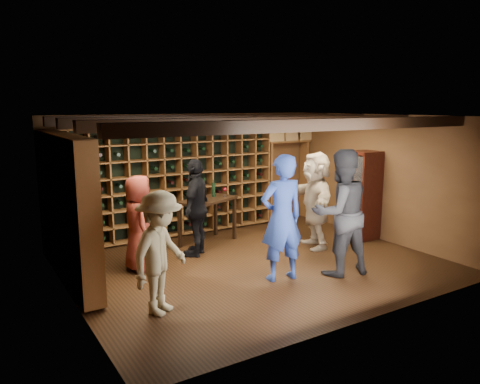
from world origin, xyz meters
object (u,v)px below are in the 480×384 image
display_cabinet (363,197)px  man_blue_shirt (282,218)px  man_grey_suit (340,213)px  guest_woman_black (196,208)px  guest_red_floral (139,223)px  guest_beige (315,200)px  tasting_table (208,204)px  guest_khaki (160,253)px

display_cabinet → man_blue_shirt: bearing=-160.3°
display_cabinet → man_blue_shirt: 2.93m
display_cabinet → man_grey_suit: 2.22m
man_grey_suit → guest_woman_black: man_grey_suit is taller
guest_red_floral → guest_beige: guest_beige is taller
guest_red_floral → guest_woman_black: bearing=-70.8°
man_blue_shirt → guest_woman_black: man_blue_shirt is taller
guest_beige → tasting_table: size_ratio=1.39×
guest_woman_black → guest_khaki: (-1.47, -1.93, -0.06)m
man_grey_suit → guest_khaki: bearing=7.5°
tasting_table → guest_woman_black: bearing=-155.6°
man_blue_shirt → guest_red_floral: bearing=-35.7°
display_cabinet → tasting_table: display_cabinet is taller
man_blue_shirt → guest_woman_black: bearing=-65.5°
guest_khaki → tasting_table: (1.97, 2.46, -0.03)m
guest_beige → tasting_table: guest_beige is taller
tasting_table → guest_khaki: bearing=-151.1°
tasting_table → guest_beige: bearing=-60.3°
guest_khaki → man_blue_shirt: bearing=-30.6°
guest_woman_black → guest_khaki: size_ratio=1.08×
man_grey_suit → guest_red_floral: man_grey_suit is taller
man_grey_suit → guest_khaki: man_grey_suit is taller
display_cabinet → guest_beige: 1.20m
man_grey_suit → guest_beige: size_ratio=1.10×
display_cabinet → tasting_table: bearing=154.8°
guest_beige → tasting_table: bearing=-108.1°
guest_red_floral → guest_khaki: bearing=178.2°
guest_khaki → tasting_table: size_ratio=1.23×
tasting_table → man_blue_shirt: bearing=-110.7°
man_blue_shirt → tasting_table: (-0.07, 2.31, -0.20)m
display_cabinet → guest_khaki: bearing=-166.7°
guest_beige → tasting_table: (-1.63, 1.27, -0.13)m
guest_woman_black → guest_khaki: bearing=7.6°
guest_woman_black → tasting_table: size_ratio=1.33×
guest_woman_black → tasting_table: 0.74m
display_cabinet → man_blue_shirt: (-2.75, -0.99, 0.12)m
man_blue_shirt → display_cabinet: bearing=-153.7°
man_grey_suit → guest_woman_black: size_ratio=1.15×
display_cabinet → guest_woman_black: size_ratio=1.00×
display_cabinet → man_grey_suit: size_ratio=0.87×
man_blue_shirt → guest_beige: 1.88m
guest_khaki → tasting_table: bearing=16.6°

